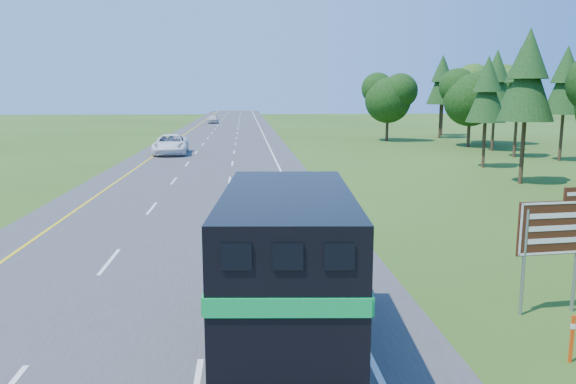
% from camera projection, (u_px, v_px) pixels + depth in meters
% --- Properties ---
extents(road, '(15.00, 260.00, 0.04)m').
position_uv_depth(road, '(217.00, 149.00, 57.64)').
color(road, '#38383A').
rests_on(road, ground).
extents(lane_markings, '(11.15, 260.00, 0.01)m').
position_uv_depth(lane_markings, '(217.00, 149.00, 57.64)').
color(lane_markings, yellow).
rests_on(lane_markings, road).
extents(horse_truck, '(3.19, 8.52, 3.70)m').
position_uv_depth(horse_truck, '(287.00, 263.00, 12.36)').
color(horse_truck, black).
rests_on(horse_truck, road).
extents(white_suv, '(3.41, 6.80, 1.85)m').
position_uv_depth(white_suv, '(171.00, 144.00, 52.95)').
color(white_suv, white).
rests_on(white_suv, road).
extents(far_car, '(1.89, 4.68, 1.59)m').
position_uv_depth(far_car, '(213.00, 119.00, 107.51)').
color(far_car, silver).
rests_on(far_car, road).
extents(exit_sign, '(1.97, 0.26, 3.35)m').
position_uv_depth(exit_sign, '(554.00, 233.00, 14.43)').
color(exit_sign, gray).
rests_on(exit_sign, ground).
extents(delineator, '(0.09, 0.05, 1.06)m').
position_uv_depth(delineator, '(572.00, 337.00, 11.99)').
color(delineator, '#F1410C').
rests_on(delineator, ground).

